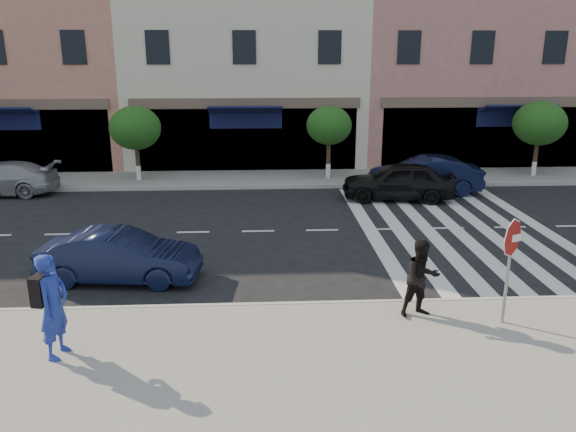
% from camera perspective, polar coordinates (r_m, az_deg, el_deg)
% --- Properties ---
extents(ground, '(120.00, 120.00, 0.00)m').
position_cam_1_polar(ground, '(13.69, -3.06, -6.76)').
color(ground, black).
rests_on(ground, ground).
extents(sidewalk_near, '(60.00, 4.50, 0.15)m').
position_cam_1_polar(sidewalk_near, '(10.31, -3.05, -14.66)').
color(sidewalk_near, gray).
rests_on(sidewalk_near, ground).
extents(sidewalk_far, '(60.00, 3.00, 0.15)m').
position_cam_1_polar(sidewalk_far, '(24.17, -3.07, 3.78)').
color(sidewalk_far, gray).
rests_on(sidewalk_far, ground).
extents(building_west_mid, '(10.00, 9.00, 14.00)m').
position_cam_1_polar(building_west_mid, '(31.62, -24.75, 18.02)').
color(building_west_mid, tan).
rests_on(building_west_mid, ground).
extents(building_centre, '(11.00, 9.00, 11.00)m').
position_cam_1_polar(building_centre, '(29.58, -4.25, 16.69)').
color(building_centre, beige).
rests_on(building_centre, ground).
extents(building_east_mid, '(13.00, 9.00, 13.00)m').
position_cam_1_polar(building_east_mid, '(31.72, 19.09, 17.68)').
color(building_east_mid, tan).
rests_on(building_east_mid, ground).
extents(street_tree_wb, '(2.10, 2.10, 3.06)m').
position_cam_1_polar(street_tree_wb, '(24.12, -15.26, 8.59)').
color(street_tree_wb, '#473323').
rests_on(street_tree_wb, sidewalk_far).
extents(street_tree_c, '(1.90, 1.90, 3.04)m').
position_cam_1_polar(street_tree_c, '(23.75, 4.19, 9.13)').
color(street_tree_c, '#473323').
rests_on(street_tree_c, sidewalk_far).
extents(street_tree_ea, '(2.20, 2.20, 3.19)m').
position_cam_1_polar(street_tree_ea, '(26.41, 24.19, 8.57)').
color(street_tree_ea, '#473323').
rests_on(street_tree_ea, sidewalk_far).
extents(stop_sign, '(0.73, 0.31, 2.19)m').
position_cam_1_polar(stop_sign, '(11.65, 21.74, -2.95)').
color(stop_sign, gray).
rests_on(stop_sign, sidewalk_near).
extents(photographer, '(0.58, 0.77, 1.92)m').
position_cam_1_polar(photographer, '(10.75, -22.72, -8.43)').
color(photographer, '#203397').
rests_on(photographer, sidewalk_near).
extents(walker, '(0.92, 0.79, 1.63)m').
position_cam_1_polar(walker, '(11.74, 13.42, -6.21)').
color(walker, black).
rests_on(walker, sidewalk_near).
extents(car_near_mid, '(3.91, 1.68, 1.25)m').
position_cam_1_polar(car_near_mid, '(14.15, -16.73, -3.95)').
color(car_near_mid, black).
rests_on(car_near_mid, ground).
extents(car_far_mid, '(4.33, 2.21, 1.41)m').
position_cam_1_polar(car_far_mid, '(21.35, 11.17, 3.51)').
color(car_far_mid, black).
rests_on(car_far_mid, ground).
extents(car_far_right, '(4.38, 1.70, 1.42)m').
position_cam_1_polar(car_far_right, '(22.56, 13.69, 4.06)').
color(car_far_right, black).
rests_on(car_far_right, ground).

